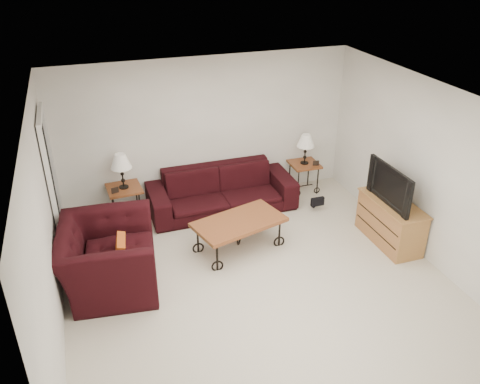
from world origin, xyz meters
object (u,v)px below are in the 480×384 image
(lamp_right, at_px, (305,149))
(tv_stand, at_px, (390,222))
(side_table_left, at_px, (126,203))
(sofa, at_px, (222,190))
(television, at_px, (395,185))
(armchair, at_px, (108,257))
(backpack, at_px, (314,196))
(lamp_left, at_px, (122,171))
(coffee_table, at_px, (239,235))
(side_table_right, at_px, (303,177))

(lamp_right, xyz_separation_m, tv_stand, (0.51, -1.95, -0.48))
(side_table_left, bearing_deg, sofa, -6.52)
(sofa, distance_m, television, 2.81)
(lamp_right, bearing_deg, armchair, -154.93)
(backpack, bearing_deg, lamp_right, 82.25)
(lamp_left, height_order, television, television)
(tv_stand, bearing_deg, sofa, 139.99)
(side_table_left, bearing_deg, lamp_left, 0.00)
(lamp_right, distance_m, television, 2.02)
(side_table_left, relative_size, coffee_table, 0.44)
(television, bearing_deg, lamp_left, -118.02)
(sofa, distance_m, coffee_table, 1.25)
(television, xyz_separation_m, backpack, (-0.59, 1.30, -0.74))
(television, distance_m, backpack, 1.61)
(backpack, bearing_deg, sofa, 163.41)
(sofa, height_order, lamp_left, lamp_left)
(side_table_left, xyz_separation_m, lamp_left, (0.00, 0.00, 0.58))
(side_table_left, relative_size, backpack, 1.27)
(sofa, bearing_deg, side_table_right, 6.42)
(television, bearing_deg, coffee_table, -103.68)
(tv_stand, bearing_deg, lamp_left, 152.11)
(lamp_left, bearing_deg, coffee_table, -43.96)
(side_table_right, bearing_deg, coffee_table, -140.31)
(armchair, bearing_deg, television, -86.91)
(side_table_right, xyz_separation_m, lamp_left, (-3.18, -0.00, 0.60))
(side_table_left, relative_size, lamp_right, 1.06)
(lamp_right, height_order, coffee_table, lamp_right)
(coffee_table, bearing_deg, armchair, -172.00)
(lamp_left, xyz_separation_m, lamp_right, (3.18, 0.00, -0.05))
(sofa, relative_size, side_table_left, 4.22)
(sofa, distance_m, side_table_left, 1.59)
(lamp_left, bearing_deg, television, -28.02)
(side_table_right, distance_m, tv_stand, 2.02)
(armchair, height_order, tv_stand, armchair)
(sofa, bearing_deg, television, -40.28)
(side_table_right, xyz_separation_m, tv_stand, (0.51, -1.95, 0.07))
(sofa, relative_size, side_table_right, 4.48)
(armchair, distance_m, television, 4.13)
(side_table_left, distance_m, lamp_right, 3.22)
(side_table_left, distance_m, backpack, 3.14)
(lamp_left, height_order, backpack, lamp_left)
(sofa, distance_m, armchair, 2.50)
(lamp_right, bearing_deg, coffee_table, -140.31)
(side_table_right, distance_m, backpack, 0.67)
(armchair, height_order, television, television)
(side_table_right, bearing_deg, backpack, -98.77)
(side_table_left, height_order, lamp_left, lamp_left)
(lamp_left, bearing_deg, armchair, -103.98)
(television, bearing_deg, backpack, -155.47)
(armchair, relative_size, tv_stand, 1.21)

